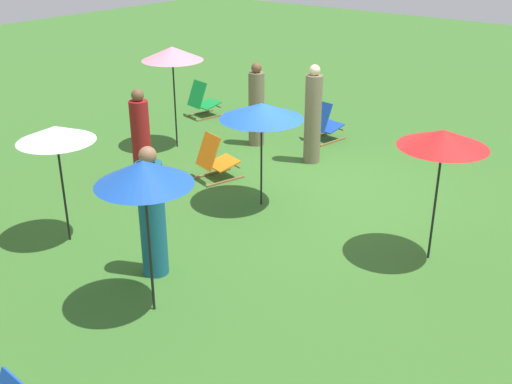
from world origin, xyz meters
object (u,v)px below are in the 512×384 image
at_px(deckchair_0, 203,101).
at_px(umbrella_3, 262,111).
at_px(umbrella_0, 144,173).
at_px(umbrella_5, 443,139).
at_px(person_0, 141,141).
at_px(person_1, 313,117).
at_px(person_2, 152,216).
at_px(person_3, 256,107).
at_px(umbrella_4, 172,54).
at_px(umbrella_1, 56,134).
at_px(deckchair_1, 324,123).
at_px(deckchair_4, 216,159).

relative_size(deckchair_0, umbrella_3, 0.51).
xyz_separation_m(umbrella_0, umbrella_5, (-2.04, -3.12, -0.03)).
bearing_deg(person_0, person_1, -150.32).
relative_size(umbrella_3, person_2, 0.97).
bearing_deg(person_3, person_0, 23.68).
distance_m(deckchair_0, umbrella_3, 5.05).
bearing_deg(umbrella_4, deckchair_0, -62.01).
bearing_deg(umbrella_1, person_2, -174.92).
bearing_deg(umbrella_3, umbrella_4, -20.46).
xyz_separation_m(umbrella_4, person_1, (-2.57, -0.97, -0.99)).
bearing_deg(deckchair_1, person_1, 122.49).
xyz_separation_m(deckchair_1, person_1, (-0.46, 1.14, 0.50)).
height_order(deckchair_4, person_0, person_0).
distance_m(umbrella_1, umbrella_5, 5.01).
relative_size(deckchair_1, umbrella_4, 0.42).
bearing_deg(umbrella_5, umbrella_0, 56.85).
distance_m(umbrella_3, person_0, 2.28).
xyz_separation_m(umbrella_0, person_0, (2.84, -2.46, -0.94)).
bearing_deg(umbrella_3, person_3, -50.44).
bearing_deg(deckchair_1, person_3, 57.42).
relative_size(umbrella_4, person_3, 1.20).
distance_m(deckchair_4, person_0, 1.31).
xyz_separation_m(umbrella_4, person_2, (-3.18, 3.59, -1.04)).
bearing_deg(umbrella_4, deckchair_1, -135.00).
height_order(deckchair_0, umbrella_1, umbrella_1).
distance_m(umbrella_0, umbrella_3, 3.18).
height_order(umbrella_3, person_0, person_0).
relative_size(person_2, person_3, 1.04).
bearing_deg(deckchair_1, deckchair_4, 93.15).
height_order(umbrella_3, umbrella_5, umbrella_5).
relative_size(umbrella_0, umbrella_5, 1.03).
distance_m(umbrella_3, umbrella_4, 3.20).
height_order(umbrella_4, person_1, umbrella_4).
bearing_deg(person_3, umbrella_5, 93.41).
bearing_deg(umbrella_3, person_1, -78.73).
bearing_deg(umbrella_0, deckchair_4, -59.12).
height_order(deckchair_4, umbrella_5, umbrella_5).
xyz_separation_m(umbrella_0, person_3, (2.61, -5.28, -0.95)).
bearing_deg(deckchair_0, deckchair_4, 148.26).
height_order(umbrella_0, person_2, umbrella_0).
height_order(deckchair_4, person_3, person_3).
bearing_deg(deckchair_0, umbrella_0, 140.46).
relative_size(person_0, person_3, 1.02).
distance_m(deckchair_1, umbrella_1, 6.00).
distance_m(deckchair_1, deckchair_4, 2.92).
relative_size(umbrella_5, person_1, 0.99).
distance_m(umbrella_3, umbrella_5, 2.82).
xyz_separation_m(umbrella_4, person_3, (-1.16, -1.10, -1.08)).
xyz_separation_m(person_2, person_3, (2.02, -4.69, -0.03)).
bearing_deg(person_1, umbrella_4, 37.68).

